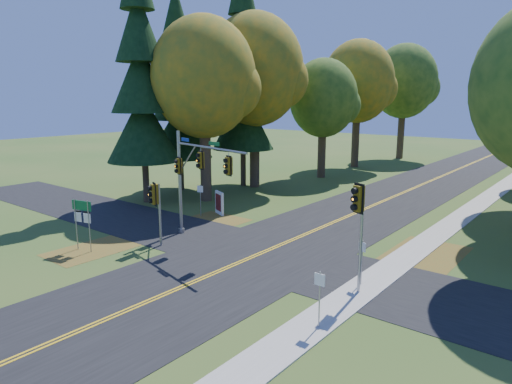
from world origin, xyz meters
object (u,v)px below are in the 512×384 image
Objects in this scene: traffic_mast at (193,172)px; info_kiosk at (219,203)px; route_sign_cluster at (82,215)px; east_signal_pole at (359,211)px.

info_kiosk is at bearing 132.40° from traffic_mast.
info_kiosk is (0.35, 10.21, -1.17)m from route_sign_cluster.
route_sign_cluster is 1.72× the size of info_kiosk.
east_signal_pole is at bearing 7.42° from traffic_mast.
traffic_mast is 6.69m from info_kiosk.
traffic_mast is at bearing -36.58° from info_kiosk.
traffic_mast reaches higher than info_kiosk.
route_sign_cluster reaches higher than info_kiosk.
east_signal_pole is at bearing -0.49° from info_kiosk.
east_signal_pole is (10.65, -1.06, -0.39)m from traffic_mast.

